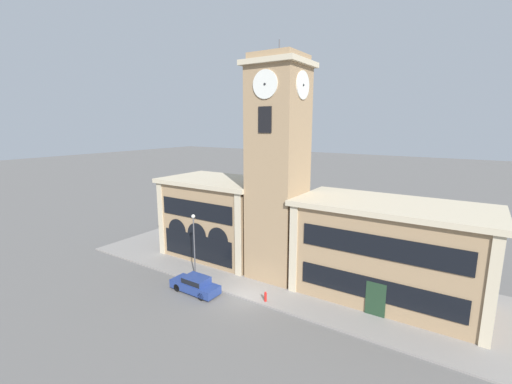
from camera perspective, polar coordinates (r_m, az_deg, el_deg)
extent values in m
plane|color=#605E5B|center=(30.58, -2.11, -17.46)|extent=(300.00, 300.00, 0.00)
cube|color=gray|center=(35.35, 3.96, -13.20)|extent=(43.05, 12.64, 0.15)
cube|color=#9E7F5B|center=(32.01, 3.64, 2.48)|extent=(4.59, 4.59, 19.64)
cube|color=beige|center=(32.06, 3.88, 20.52)|extent=(5.29, 5.29, 0.45)
cube|color=#9E7F5B|center=(32.15, 3.89, 21.44)|extent=(4.22, 4.22, 0.60)
cylinder|color=#4C4C51|center=(32.32, 3.91, 23.01)|extent=(0.10, 0.10, 1.20)
cylinder|color=silver|center=(29.80, 1.52, 17.53)|extent=(2.38, 0.10, 2.38)
cylinder|color=black|center=(29.74, 1.44, 17.54)|extent=(0.19, 0.04, 0.19)
cylinder|color=silver|center=(30.73, 7.82, 17.24)|extent=(0.10, 2.38, 2.38)
cylinder|color=black|center=(30.70, 7.95, 17.24)|extent=(0.04, 0.19, 0.19)
cube|color=black|center=(29.63, 1.50, 11.96)|extent=(1.28, 0.10, 2.20)
cube|color=#9E7F5B|center=(38.90, -6.22, -4.51)|extent=(11.43, 7.25, 8.34)
cube|color=beige|center=(37.95, -6.36, 1.89)|extent=(12.13, 7.95, 0.45)
cube|color=beige|center=(39.98, -15.59, -4.43)|extent=(0.70, 0.16, 8.34)
cube|color=beige|center=(32.97, -3.02, -7.37)|extent=(0.70, 0.16, 8.34)
cube|color=black|center=(35.77, -10.00, -2.97)|extent=(9.37, 0.10, 1.84)
cube|color=black|center=(36.95, -9.79, -9.00)|extent=(9.14, 0.10, 2.67)
cylinder|color=black|center=(38.43, -13.01, -6.23)|extent=(2.51, 0.06, 2.51)
cylinder|color=black|center=(36.51, -9.87, -7.04)|extent=(2.51, 0.06, 2.51)
cylinder|color=black|center=(34.71, -6.37, -7.91)|extent=(2.51, 0.06, 2.51)
cube|color=#9E7F5B|center=(31.30, 21.25, -9.59)|extent=(14.93, 7.25, 7.92)
cube|color=beige|center=(30.13, 21.81, -2.11)|extent=(15.63, 7.95, 0.45)
cube|color=beige|center=(30.15, 6.21, -9.66)|extent=(0.70, 0.16, 7.92)
cube|color=beige|center=(27.44, 34.62, -13.85)|extent=(0.70, 0.16, 7.92)
cube|color=black|center=(27.33, 19.88, -8.63)|extent=(12.24, 0.10, 1.74)
cube|color=#1E3823|center=(29.01, 19.29, -16.62)|extent=(1.50, 0.12, 2.85)
cube|color=black|center=(28.64, 19.41, -15.10)|extent=(12.24, 0.10, 1.77)
cube|color=navy|center=(31.91, -10.14, -15.21)|extent=(4.69, 1.80, 0.73)
cube|color=navy|center=(31.51, -9.93, -14.24)|extent=(2.26, 1.59, 0.58)
cube|color=black|center=(31.51, -9.93, -14.24)|extent=(2.17, 1.62, 0.44)
cylinder|color=black|center=(32.48, -12.98, -15.25)|extent=(0.70, 0.23, 0.70)
cylinder|color=black|center=(33.41, -11.04, -14.39)|extent=(0.70, 0.23, 0.70)
cylinder|color=black|center=(30.63, -9.11, -16.81)|extent=(0.70, 0.23, 0.70)
cylinder|color=black|center=(31.61, -7.18, -15.82)|extent=(0.70, 0.23, 0.70)
cylinder|color=#4C4C51|center=(33.22, -10.23, -9.28)|extent=(0.12, 0.12, 5.97)
sphere|color=silver|center=(32.26, -10.42, -4.00)|extent=(0.36, 0.36, 0.36)
cylinder|color=red|center=(29.83, 1.59, -17.15)|extent=(0.22, 0.22, 0.70)
sphere|color=red|center=(29.63, 1.59, -16.42)|extent=(0.19, 0.19, 0.19)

